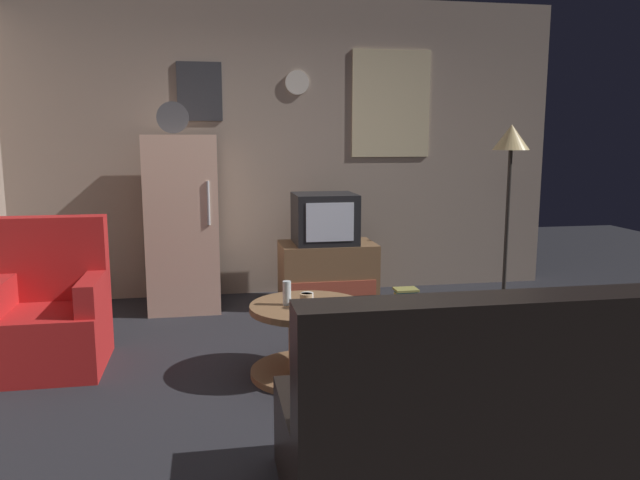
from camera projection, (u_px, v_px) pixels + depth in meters
name	position (u px, v px, depth m)	size (l,w,h in m)	color
ground_plane	(340.00, 389.00, 3.68)	(12.00, 12.00, 0.00)	#232328
wall_with_art	(287.00, 148.00, 5.83)	(5.20, 0.12, 2.75)	gray
fridge	(183.00, 222.00, 5.32)	(0.60, 0.62, 1.77)	beige
tv_stand	(327.00, 273.00, 5.54)	(0.84, 0.53, 0.55)	brown
crt_tv	(325.00, 218.00, 5.45)	(0.54, 0.51, 0.44)	black
standing_lamp	(511.00, 151.00, 5.41)	(0.32, 0.32, 1.59)	#332D28
coffee_table	(308.00, 340.00, 3.85)	(0.72, 0.72, 0.46)	brown
wine_glass	(287.00, 293.00, 3.80)	(0.05, 0.05, 0.15)	silver
mug_ceramic_white	(307.00, 300.00, 3.75)	(0.08, 0.08, 0.09)	silver
mug_ceramic_tan	(306.00, 301.00, 3.73)	(0.08, 0.08, 0.09)	tan
armchair	(51.00, 316.00, 4.00)	(0.68, 0.68, 0.96)	red
couch	(493.00, 426.00, 2.52)	(1.70, 0.80, 0.92)	black
book_stack	(406.00, 295.00, 5.57)	(0.22, 0.16, 0.13)	#88AF5F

